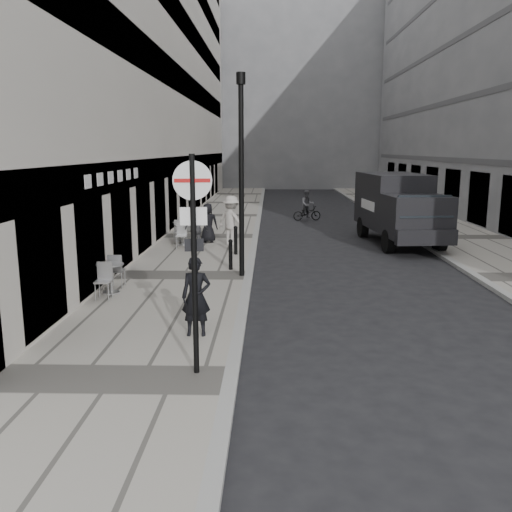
{
  "coord_description": "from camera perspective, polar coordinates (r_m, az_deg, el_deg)",
  "views": [
    {
      "loc": [
        0.66,
        -5.77,
        3.91
      ],
      "look_at": [
        0.32,
        6.92,
        1.4
      ],
      "focal_mm": 38.0,
      "sensor_mm": 36.0,
      "label": 1
    }
  ],
  "objects": [
    {
      "name": "pedestrian_c",
      "position": [
        22.37,
        -5.08,
        3.49
      ],
      "size": [
        0.82,
        0.57,
        1.62
      ],
      "primitive_type": "imported",
      "rotation": [
        0.0,
        0.0,
        3.21
      ],
      "color": "black",
      "rests_on": "sidewalk"
    },
    {
      "name": "pedestrian_a",
      "position": [
        20.55,
        -6.28,
        2.82
      ],
      "size": [
        1.05,
        0.72,
        1.65
      ],
      "primitive_type": "imported",
      "rotation": [
        0.0,
        0.0,
        2.78
      ],
      "color": "#4F4F53",
      "rests_on": "sidewalk"
    },
    {
      "name": "cafe_table_near",
      "position": [
        14.96,
        -15.07,
        -2.01
      ],
      "size": [
        0.73,
        1.65,
        0.94
      ],
      "color": "#BABABC",
      "rests_on": "sidewalk"
    },
    {
      "name": "walking_man",
      "position": [
        11.19,
        -6.32,
        -4.27
      ],
      "size": [
        0.62,
        0.43,
        1.65
      ],
      "primitive_type": "imported",
      "rotation": [
        0.0,
        0.0,
        0.06
      ],
      "color": "black",
      "rests_on": "sidewalk"
    },
    {
      "name": "bollard_near",
      "position": [
        17.28,
        -2.69,
        0.05
      ],
      "size": [
        0.12,
        0.12,
        0.91
      ],
      "primitive_type": "cylinder",
      "color": "black",
      "rests_on": "sidewalk"
    },
    {
      "name": "building_left",
      "position": [
        31.41,
        -11.47,
        20.31
      ],
      "size": [
        4.0,
        45.0,
        18.0
      ],
      "primitive_type": "cube",
      "color": "beige",
      "rests_on": "ground"
    },
    {
      "name": "sign_post",
      "position": [
        8.97,
        -6.58,
        2.08
      ],
      "size": [
        0.64,
        0.13,
        3.72
      ],
      "rotation": [
        0.0,
        0.0,
        0.11
      ],
      "color": "black",
      "rests_on": "sidewalk"
    },
    {
      "name": "panel_van",
      "position": [
        23.41,
        14.72,
        5.22
      ],
      "size": [
        2.8,
        6.3,
        2.89
      ],
      "rotation": [
        0.0,
        0.0,
        0.09
      ],
      "color": "black",
      "rests_on": "ground"
    },
    {
      "name": "building_far",
      "position": [
        62.18,
        2.4,
        17.73
      ],
      "size": [
        24.0,
        16.0,
        22.0
      ],
      "primitive_type": "cube",
      "color": "gray",
      "rests_on": "ground"
    },
    {
      "name": "ground",
      "position": [
        7.0,
        -4.51,
        -22.83
      ],
      "size": [
        120.0,
        120.0,
        0.0
      ],
      "primitive_type": "plane",
      "color": "black",
      "rests_on": "ground"
    },
    {
      "name": "lamppost",
      "position": [
        16.12,
        -1.56,
        9.45
      ],
      "size": [
        0.27,
        0.27,
        5.94
      ],
      "color": "black",
      "rests_on": "sidewalk"
    },
    {
      "name": "pedestrian_b",
      "position": [
        21.65,
        -2.62,
        3.74
      ],
      "size": [
        1.47,
        1.33,
        1.98
      ],
      "primitive_type": "imported",
      "rotation": [
        0.0,
        0.0,
        2.54
      ],
      "color": "#B7B0A9",
      "rests_on": "sidewalk"
    },
    {
      "name": "sidewalk",
      "position": [
        24.22,
        -4.81,
        2.0
      ],
      "size": [
        4.0,
        60.0,
        0.12
      ],
      "primitive_type": "cube",
      "color": "gray",
      "rests_on": "ground"
    },
    {
      "name": "far_sidewalk",
      "position": [
        25.48,
        20.62,
        1.78
      ],
      "size": [
        4.0,
        60.0,
        0.12
      ],
      "primitive_type": "cube",
      "color": "gray",
      "rests_on": "ground"
    },
    {
      "name": "bollard_far",
      "position": [
        19.8,
        -2.15,
        1.58
      ],
      "size": [
        0.13,
        0.13,
        0.97
      ],
      "primitive_type": "cylinder",
      "color": "black",
      "rests_on": "sidewalk"
    },
    {
      "name": "cafe_table_far",
      "position": [
        21.88,
        -7.6,
        2.4
      ],
      "size": [
        0.74,
        1.67,
        0.95
      ],
      "color": "silver",
      "rests_on": "sidewalk"
    },
    {
      "name": "cafe_table_mid",
      "position": [
        22.89,
        -7.88,
        2.76
      ],
      "size": [
        0.73,
        1.66,
        0.94
      ],
      "color": "#B5B5B7",
      "rests_on": "sidewalk"
    },
    {
      "name": "cyclist",
      "position": [
        30.3,
        5.4,
        4.98
      ],
      "size": [
        1.64,
        0.87,
        1.68
      ],
      "rotation": [
        0.0,
        0.0,
        0.22
      ],
      "color": "black",
      "rests_on": "ground"
    }
  ]
}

